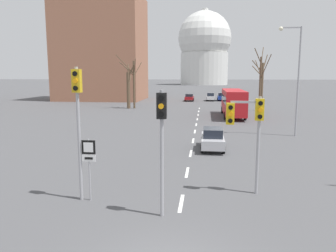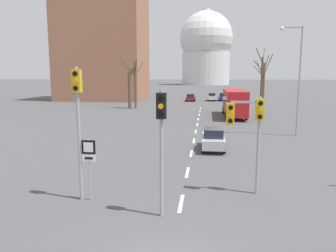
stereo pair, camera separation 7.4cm
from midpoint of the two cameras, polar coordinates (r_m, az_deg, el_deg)
lane_stripe_0 at (r=14.33m, az=2.17°, el=-13.26°), size 0.16×2.00×0.01m
lane_stripe_1 at (r=18.57m, az=3.23°, el=-8.04°), size 0.16×2.00×0.01m
lane_stripe_2 at (r=22.91m, az=3.88°, el=-4.78°), size 0.16×2.00×0.01m
lane_stripe_3 at (r=27.30m, az=4.32°, el=-2.56°), size 0.16×2.00×0.01m
lane_stripe_4 at (r=31.72m, az=4.64°, el=-0.96°), size 0.16×2.00×0.01m
lane_stripe_5 at (r=36.16m, az=4.88°, el=0.25°), size 0.16×2.00×0.01m
lane_stripe_6 at (r=40.61m, az=5.06°, el=1.19°), size 0.16×2.00×0.01m
lane_stripe_7 at (r=45.08m, az=5.21°, el=1.95°), size 0.16×2.00×0.01m
lane_stripe_8 at (r=49.55m, az=5.34°, el=2.57°), size 0.16×2.00×0.01m
lane_stripe_9 at (r=54.02m, az=5.44°, el=3.09°), size 0.16×2.00×0.01m
traffic_signal_near_left at (r=14.28m, az=-15.56°, el=2.79°), size 0.36×0.34×5.74m
traffic_signal_near_right at (r=15.07m, az=13.73°, el=0.83°), size 1.64×0.34×4.46m
traffic_signal_centre_tall at (r=12.18m, az=-1.28°, el=-0.62°), size 0.36×0.34×4.86m
route_sign_post at (r=14.46m, az=-13.75°, el=-5.57°), size 0.60×0.08×2.72m
street_lamp_right at (r=30.95m, az=21.21°, el=8.85°), size 1.96×0.36×9.52m
sedan_near_left at (r=24.20m, az=7.69°, el=-2.20°), size 1.69×4.09×1.59m
sedan_near_right at (r=70.61m, az=9.31°, el=5.05°), size 1.85×4.08×1.70m
sedan_mid_centre at (r=70.10m, az=7.37°, el=5.07°), size 1.70×4.13×1.69m
sedan_far_left at (r=68.97m, az=3.71°, el=5.01°), size 1.88×4.13×1.50m
city_bus at (r=43.62m, az=11.25°, el=4.29°), size 2.66×10.80×3.48m
bare_tree_left_near at (r=53.84m, az=-6.12°, el=7.75°), size 3.72×2.87×8.61m
bare_tree_right_near at (r=51.94m, az=15.76°, el=7.49°), size 1.91×3.14×9.65m
bare_tree_left_far at (r=53.80m, az=-6.92°, el=6.51°), size 1.48×2.13×7.21m
bare_tree_right_far at (r=66.84m, az=15.95°, el=7.84°), size 3.25×5.38×10.53m
capitol_dome at (r=189.36m, az=6.35°, el=13.32°), size 29.48×29.48×41.64m
apartment_block_left at (r=74.60m, az=-11.52°, el=13.04°), size 18.00×14.00×22.11m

